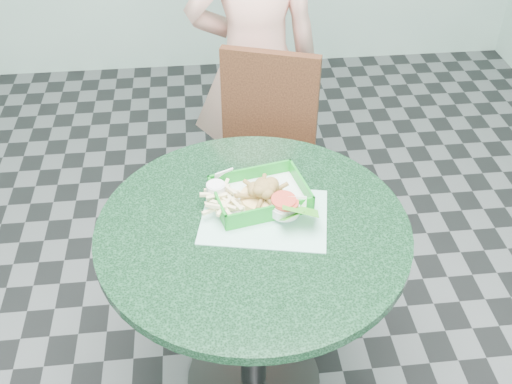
{
  "coord_description": "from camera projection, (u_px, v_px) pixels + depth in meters",
  "views": [
    {
      "loc": [
        -0.13,
        -1.26,
        1.92
      ],
      "look_at": [
        0.02,
        0.1,
        0.81
      ],
      "focal_mm": 42.0,
      "sensor_mm": 36.0,
      "label": 1
    }
  ],
  "objects": [
    {
      "name": "garnish_cup",
      "position": [
        283.0,
        216.0,
        1.71
      ],
      "size": [
        0.13,
        0.13,
        0.05
      ],
      "rotation": [
        0.0,
        0.0,
        -0.16
      ],
      "color": "silver",
      "rests_on": "food_basket"
    },
    {
      "name": "food_basket",
      "position": [
        260.0,
        202.0,
        1.79
      ],
      "size": [
        0.27,
        0.2,
        0.05
      ],
      "rotation": [
        0.0,
        0.0,
        0.21
      ],
      "color": "#128C22",
      "rests_on": "placemat"
    },
    {
      "name": "diner_person",
      "position": [
        255.0,
        62.0,
        2.48
      ],
      "size": [
        0.59,
        0.41,
        1.55
      ],
      "primitive_type": "imported",
      "rotation": [
        0.0,
        0.0,
        3.21
      ],
      "color": "#F2AC9A",
      "rests_on": "floor"
    },
    {
      "name": "crab_sandwich",
      "position": [
        262.0,
        197.0,
        1.76
      ],
      "size": [
        0.13,
        0.13,
        0.08
      ],
      "rotation": [
        0.0,
        0.0,
        -0.12
      ],
      "color": "#D9B265",
      "rests_on": "food_basket"
    },
    {
      "name": "cafe_table",
      "position": [
        253.0,
        271.0,
        1.83
      ],
      "size": [
        0.9,
        0.9,
        0.75
      ],
      "color": "#383839",
      "rests_on": "floor"
    },
    {
      "name": "sauce_ramekin",
      "position": [
        218.0,
        187.0,
        1.79
      ],
      "size": [
        0.06,
        0.06,
        0.03
      ],
      "rotation": [
        0.0,
        0.0,
        -0.28
      ],
      "color": "white",
      "rests_on": "food_basket"
    },
    {
      "name": "floor",
      "position": [
        254.0,
        380.0,
        2.2
      ],
      "size": [
        4.0,
        5.0,
        0.02
      ],
      "primitive_type": "cube",
      "color": "#303335",
      "rests_on": "ground"
    },
    {
      "name": "placemat",
      "position": [
        264.0,
        222.0,
        1.75
      ],
      "size": [
        0.41,
        0.34,
        0.0
      ],
      "primitive_type": "cube",
      "rotation": [
        0.0,
        0.0,
        -0.21
      ],
      "color": "#93D2C1",
      "rests_on": "cafe_table"
    },
    {
      "name": "fries_pile",
      "position": [
        226.0,
        201.0,
        1.76
      ],
      "size": [
        0.16,
        0.16,
        0.05
      ],
      "primitive_type": null,
      "rotation": [
        0.0,
        0.0,
        0.38
      ],
      "color": "beige",
      "rests_on": "food_basket"
    },
    {
      "name": "dining_chair",
      "position": [
        272.0,
        154.0,
        2.38
      ],
      "size": [
        0.38,
        0.38,
        0.93
      ],
      "rotation": [
        0.0,
        0.0,
        -0.33
      ],
      "color": "#4A3522",
      "rests_on": "floor"
    }
  ]
}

